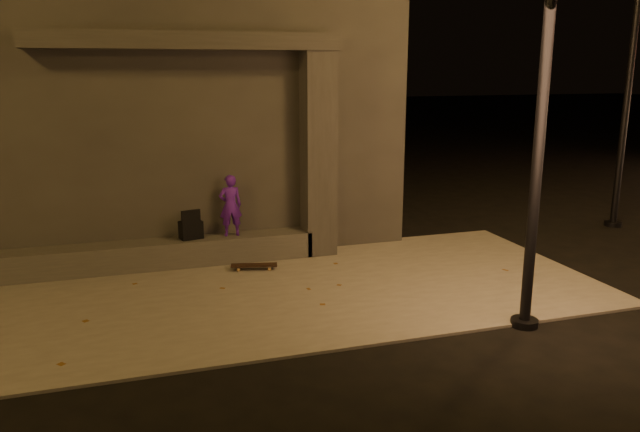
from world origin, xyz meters
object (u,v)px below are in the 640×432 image
object	(u,v)px
column	(318,155)
skateboard	(254,266)
skateboarder	(230,205)
street_lamp_0	(549,21)
backpack	(191,228)

from	to	relation	value
column	skateboard	xyz separation A→B (m)	(-1.34, -0.65, -1.73)
skateboarder	street_lamp_0	bearing A→B (deg)	129.27
backpack	street_lamp_0	xyz separation A→B (m)	(3.94, -3.96, 3.23)
skateboarder	backpack	world-z (taller)	skateboarder
skateboarder	skateboard	xyz separation A→B (m)	(0.26, -0.65, -0.92)
column	backpack	distance (m)	2.57
column	street_lamp_0	world-z (taller)	street_lamp_0
skateboarder	backpack	size ratio (longest dim) A/B	2.05
column	skateboarder	xyz separation A→B (m)	(-1.60, 0.00, -0.81)
street_lamp_0	skateboard	bearing A→B (deg)	132.01
backpack	street_lamp_0	bearing A→B (deg)	-59.76
skateboard	street_lamp_0	bearing A→B (deg)	-35.08
column	skateboard	size ratio (longest dim) A/B	4.50
column	backpack	world-z (taller)	column
backpack	skateboard	xyz separation A→B (m)	(0.96, -0.65, -0.56)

